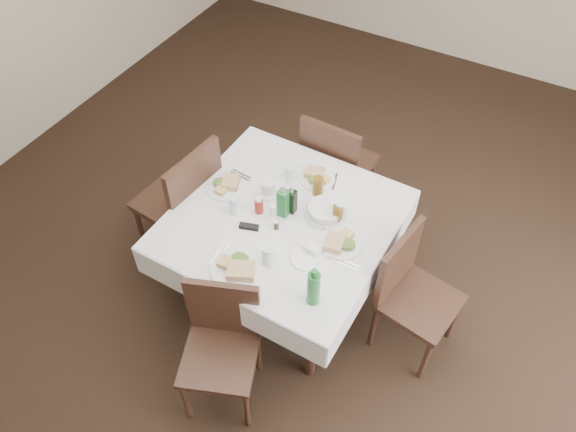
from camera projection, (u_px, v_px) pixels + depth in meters
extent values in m
plane|color=black|center=(309.00, 295.00, 4.02)|extent=(7.00, 7.00, 0.00)
cylinder|color=black|center=(184.00, 278.00, 3.68)|extent=(0.06, 0.06, 0.72)
cylinder|color=black|center=(260.00, 189.00, 4.23)|extent=(0.06, 0.06, 0.72)
cylinder|color=black|center=(311.00, 344.00, 3.36)|extent=(0.06, 0.06, 0.72)
cylinder|color=black|center=(376.00, 238.00, 3.91)|extent=(0.06, 0.06, 0.72)
cube|color=black|center=(283.00, 221.00, 3.51)|extent=(1.21, 1.21, 0.03)
cube|color=silver|center=(283.00, 218.00, 3.50)|extent=(1.33, 1.33, 0.01)
cube|color=silver|center=(330.00, 169.00, 3.96)|extent=(1.31, 0.03, 0.22)
cube|color=silver|center=(225.00, 305.00, 3.20)|extent=(1.31, 0.03, 0.22)
cube|color=silver|center=(377.00, 272.00, 3.36)|extent=(0.03, 1.31, 0.22)
cube|color=silver|center=(199.00, 193.00, 3.80)|extent=(0.03, 1.31, 0.22)
cube|color=black|center=(340.00, 164.00, 4.26)|extent=(0.48, 0.48, 0.04)
cube|color=black|center=(329.00, 155.00, 3.95)|extent=(0.46, 0.06, 0.50)
cylinder|color=black|center=(372.00, 180.00, 4.47)|extent=(0.04, 0.04, 0.47)
cylinder|color=black|center=(349.00, 211.00, 4.25)|extent=(0.04, 0.04, 0.47)
cylinder|color=black|center=(328.00, 162.00, 4.61)|extent=(0.04, 0.04, 0.47)
cylinder|color=black|center=(304.00, 191.00, 4.39)|extent=(0.04, 0.04, 0.47)
cube|color=black|center=(220.00, 358.00, 3.21)|extent=(0.55, 0.55, 0.04)
cube|color=black|center=(224.00, 308.00, 3.17)|extent=(0.41, 0.19, 0.46)
cylinder|color=black|center=(186.00, 400.00, 3.27)|extent=(0.03, 0.03, 0.43)
cylinder|color=black|center=(201.00, 345.00, 3.51)|extent=(0.03, 0.03, 0.43)
cylinder|color=black|center=(247.00, 409.00, 3.24)|extent=(0.03, 0.03, 0.43)
cylinder|color=black|center=(258.00, 352.00, 3.48)|extent=(0.03, 0.03, 0.43)
cube|color=black|center=(420.00, 303.00, 3.45)|extent=(0.50, 0.50, 0.04)
cube|color=black|center=(398.00, 263.00, 3.35)|extent=(0.11, 0.44, 0.48)
cylinder|color=black|center=(425.00, 359.00, 3.44)|extent=(0.04, 0.04, 0.45)
cylinder|color=black|center=(374.00, 326.00, 3.60)|extent=(0.04, 0.04, 0.45)
cylinder|color=black|center=(454.00, 318.00, 3.63)|extent=(0.04, 0.04, 0.45)
cylinder|color=black|center=(404.00, 288.00, 3.79)|extent=(0.04, 0.04, 0.45)
cube|color=black|center=(177.00, 200.00, 3.96)|extent=(0.54, 0.54, 0.04)
cube|color=black|center=(196.00, 187.00, 3.67)|extent=(0.10, 0.49, 0.53)
cylinder|color=black|center=(180.00, 195.00, 4.34)|extent=(0.04, 0.04, 0.50)
cylinder|color=black|center=(222.00, 218.00, 4.17)|extent=(0.04, 0.04, 0.50)
cylinder|color=black|center=(141.00, 229.00, 4.11)|extent=(0.04, 0.04, 0.50)
cylinder|color=black|center=(183.00, 255.00, 3.95)|extent=(0.04, 0.04, 0.50)
cylinder|color=white|center=(317.00, 179.00, 3.72)|extent=(0.24, 0.24, 0.01)
cube|color=#AB7A4D|center=(315.00, 172.00, 3.72)|extent=(0.14, 0.12, 0.04)
cube|color=gold|center=(323.00, 179.00, 3.68)|extent=(0.08, 0.07, 0.03)
ellipsoid|color=#355D16|center=(314.00, 179.00, 3.68)|extent=(0.09, 0.08, 0.04)
cylinder|color=white|center=(236.00, 269.00, 3.22)|extent=(0.30, 0.30, 0.02)
cube|color=#AB7A4D|center=(241.00, 271.00, 3.17)|extent=(0.19, 0.18, 0.05)
cube|color=gold|center=(227.00, 263.00, 3.21)|extent=(0.11, 0.09, 0.04)
ellipsoid|color=#355D16|center=(240.00, 259.00, 3.23)|extent=(0.11, 0.10, 0.05)
cylinder|color=white|center=(341.00, 243.00, 3.35)|extent=(0.27, 0.27, 0.01)
cube|color=#AB7A4D|center=(335.00, 242.00, 3.31)|extent=(0.13, 0.15, 0.04)
cube|color=gold|center=(346.00, 235.00, 3.36)|extent=(0.08, 0.10, 0.03)
ellipsoid|color=#355D16|center=(347.00, 244.00, 3.31)|extent=(0.10, 0.09, 0.04)
cylinder|color=white|center=(226.00, 188.00, 3.66)|extent=(0.25, 0.25, 0.01)
cube|color=#AB7A4D|center=(231.00, 182.00, 3.66)|extent=(0.14, 0.16, 0.04)
cube|color=gold|center=(222.00, 190.00, 3.62)|extent=(0.07, 0.08, 0.03)
ellipsoid|color=#355D16|center=(220.00, 182.00, 3.65)|extent=(0.09, 0.08, 0.04)
cylinder|color=white|center=(273.00, 171.00, 3.76)|extent=(0.15, 0.15, 0.01)
cylinder|color=white|center=(305.00, 259.00, 3.27)|extent=(0.17, 0.17, 0.01)
cylinder|color=silver|center=(290.00, 174.00, 3.67)|extent=(0.06, 0.06, 0.12)
cylinder|color=silver|center=(269.00, 255.00, 3.21)|extent=(0.07, 0.07, 0.14)
cylinder|color=silver|center=(340.00, 210.00, 3.43)|extent=(0.08, 0.08, 0.15)
cylinder|color=silver|center=(235.00, 204.00, 3.48)|extent=(0.07, 0.07, 0.13)
cylinder|color=brown|center=(318.00, 186.00, 3.58)|extent=(0.07, 0.07, 0.14)
cylinder|color=brown|center=(338.00, 214.00, 3.42)|extent=(0.07, 0.07, 0.14)
cylinder|color=silver|center=(325.00, 213.00, 3.49)|extent=(0.24, 0.24, 0.04)
cylinder|color=silver|center=(325.00, 210.00, 3.46)|extent=(0.22, 0.22, 0.05)
cube|color=black|center=(292.00, 202.00, 3.47)|extent=(0.05, 0.05, 0.17)
cone|color=silver|center=(292.00, 189.00, 3.38)|extent=(0.03, 0.03, 0.05)
cube|color=#196728|center=(283.00, 203.00, 3.44)|extent=(0.06, 0.06, 0.20)
cone|color=silver|center=(283.00, 189.00, 3.34)|extent=(0.03, 0.03, 0.06)
cylinder|color=maroon|center=(259.00, 206.00, 3.49)|extent=(0.06, 0.06, 0.10)
cylinder|color=white|center=(258.00, 199.00, 3.44)|extent=(0.04, 0.04, 0.02)
cylinder|color=white|center=(273.00, 211.00, 3.48)|extent=(0.04, 0.04, 0.07)
cylinder|color=silver|center=(273.00, 207.00, 3.45)|extent=(0.04, 0.04, 0.01)
cylinder|color=#392619|center=(276.00, 225.00, 3.41)|extent=(0.03, 0.03, 0.06)
cylinder|color=silver|center=(276.00, 221.00, 3.39)|extent=(0.03, 0.03, 0.01)
cylinder|color=white|center=(268.00, 193.00, 3.63)|extent=(0.14, 0.14, 0.01)
cylinder|color=white|center=(268.00, 187.00, 3.59)|extent=(0.09, 0.09, 0.09)
cylinder|color=black|center=(268.00, 184.00, 3.57)|extent=(0.07, 0.07, 0.01)
torus|color=white|center=(276.00, 188.00, 3.59)|extent=(0.06, 0.03, 0.06)
cube|color=black|center=(249.00, 227.00, 3.43)|extent=(0.13, 0.07, 0.03)
cylinder|color=#196728|center=(313.00, 288.00, 3.00)|extent=(0.07, 0.07, 0.23)
cylinder|color=#196728|center=(314.00, 273.00, 2.90)|extent=(0.03, 0.03, 0.04)
cube|color=white|center=(312.00, 249.00, 3.29)|extent=(0.11, 0.07, 0.05)
cube|color=pink|center=(312.00, 248.00, 3.29)|extent=(0.08, 0.05, 0.02)
cube|color=silver|center=(331.00, 181.00, 3.70)|extent=(0.06, 0.15, 0.01)
cube|color=silver|center=(335.00, 182.00, 3.70)|extent=(0.06, 0.15, 0.01)
cube|color=silver|center=(222.00, 254.00, 3.29)|extent=(0.03, 0.18, 0.01)
cube|color=silver|center=(218.00, 253.00, 3.30)|extent=(0.03, 0.18, 0.01)
cube|color=silver|center=(344.00, 265.00, 3.24)|extent=(0.17, 0.02, 0.01)
cube|color=silver|center=(345.00, 261.00, 3.26)|extent=(0.17, 0.02, 0.01)
cube|color=silver|center=(242.00, 174.00, 3.75)|extent=(0.16, 0.03, 0.01)
cube|color=silver|center=(240.00, 176.00, 3.73)|extent=(0.16, 0.03, 0.01)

